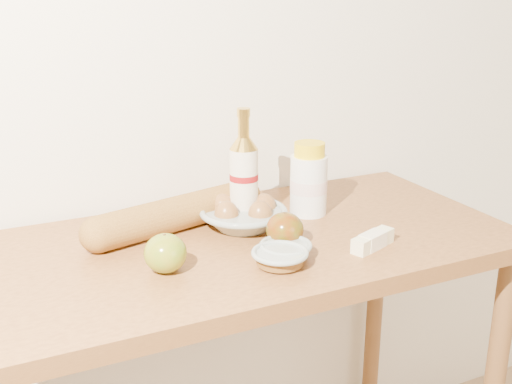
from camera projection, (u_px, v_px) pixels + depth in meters
back_wall at (194, 45)px, 1.61m from camera, size 3.50×0.02×2.60m
table at (250, 287)px, 1.49m from camera, size 1.20×0.60×0.90m
bourbon_bottle at (244, 177)px, 1.51m from camera, size 0.09×0.09×0.28m
cream_bottle at (309, 181)px, 1.58m from camera, size 0.11×0.11×0.18m
egg_bowl at (243, 215)px, 1.51m from camera, size 0.27×0.27×0.07m
baguette at (177, 213)px, 1.49m from camera, size 0.49×0.20×0.08m
apple_yellowgreen at (165, 253)px, 1.28m from camera, size 0.10×0.10×0.08m
apple_redgreen_right at (285, 229)px, 1.40m from camera, size 0.09×0.09×0.08m
sugar_bowl at (280, 257)px, 1.31m from camera, size 0.12×0.12×0.03m
syrup_bowl at (286, 250)px, 1.35m from camera, size 0.12×0.12×0.03m
butter_stick at (373, 241)px, 1.40m from camera, size 0.12×0.07×0.04m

